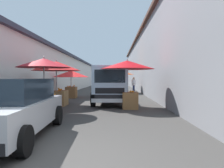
{
  "coord_description": "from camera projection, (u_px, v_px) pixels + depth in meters",
  "views": [
    {
      "loc": [
        -3.16,
        -1.15,
        1.47
      ],
      "look_at": [
        7.63,
        -0.93,
        1.15
      ],
      "focal_mm": 33.19,
      "sensor_mm": 36.0,
      "label": 1
    }
  ],
  "objects": [
    {
      "name": "ground",
      "position": [
        102.0,
        96.0,
        16.71
      ],
      "size": [
        90.0,
        90.0,
        0.0
      ],
      "primitive_type": "plane",
      "color": "#3D3A38"
    },
    {
      "name": "building_left_whitewash",
      "position": [
        27.0,
        73.0,
        19.05
      ],
      "size": [
        49.8,
        7.5,
        3.9
      ],
      "color": "silver",
      "rests_on": "ground"
    },
    {
      "name": "fruit_stall_near_right",
      "position": [
        120.0,
        75.0,
        20.25
      ],
      "size": [
        2.72,
        2.72,
        2.26
      ],
      "color": "#9E9EA3",
      "rests_on": "ground"
    },
    {
      "name": "building_right_concrete",
      "position": [
        181.0,
        60.0,
        18.73
      ],
      "size": [
        49.8,
        7.5,
        6.09
      ],
      "color": "gray",
      "rests_on": "ground"
    },
    {
      "name": "fruit_stall_near_left",
      "position": [
        71.0,
        76.0,
        15.33
      ],
      "size": [
        2.67,
        2.67,
        2.1
      ],
      "color": "#9E9EA3",
      "rests_on": "ground"
    },
    {
      "name": "delivery_truck",
      "position": [
        110.0,
        86.0,
        11.27
      ],
      "size": [
        4.93,
        1.99,
        2.08
      ],
      "color": "black",
      "rests_on": "ground"
    },
    {
      "name": "vendor_by_crates",
      "position": [
        134.0,
        84.0,
        20.09
      ],
      "size": [
        0.55,
        0.4,
        1.55
      ],
      "color": "navy",
      "rests_on": "ground"
    },
    {
      "name": "fruit_stall_far_left",
      "position": [
        57.0,
        70.0,
        10.9
      ],
      "size": [
        2.55,
        2.55,
        2.43
      ],
      "color": "#9E9EA3",
      "rests_on": "ground"
    },
    {
      "name": "fruit_stall_far_right",
      "position": [
        45.0,
        72.0,
        8.53
      ],
      "size": [
        2.19,
        2.19,
        2.36
      ],
      "color": "#9E9EA3",
      "rests_on": "ground"
    },
    {
      "name": "fruit_stall_mid_lane",
      "position": [
        128.0,
        70.0,
        10.02
      ],
      "size": [
        2.64,
        2.64,
        2.4
      ],
      "color": "#9E9EA3",
      "rests_on": "ground"
    },
    {
      "name": "hatchback_car",
      "position": [
        10.0,
        107.0,
        5.15
      ],
      "size": [
        3.98,
        2.07,
        1.45
      ],
      "color": "#ADAFB5",
      "rests_on": "ground"
    }
  ]
}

